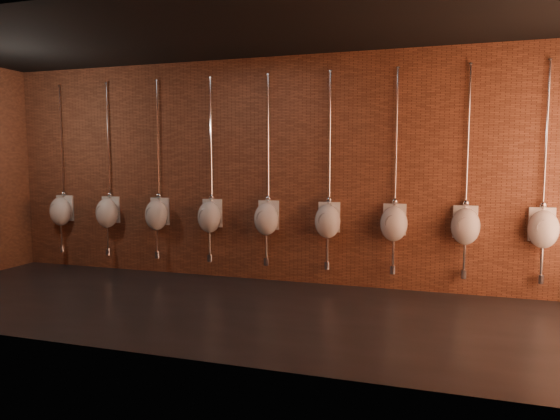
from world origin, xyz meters
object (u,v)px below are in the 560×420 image
Objects in this scene: urinal_3 at (210,216)px; urinal_8 at (543,228)px; urinal_1 at (107,212)px; urinal_5 at (328,220)px; urinal_4 at (267,218)px; urinal_6 at (394,222)px; urinal_7 at (465,225)px; urinal_0 at (61,210)px; urinal_2 at (157,214)px.

urinal_3 is 4.45m from urinal_8.
urinal_5 is (3.56, 0.00, 0.00)m from urinal_1.
urinal_4 and urinal_8 have the same top height.
urinal_6 is 1.78m from urinal_8.
urinal_4 is 1.00× the size of urinal_7.
urinal_0 and urinal_1 have the same top height.
urinal_6 is at bearing 0.00° from urinal_0.
urinal_0 is at bearing 180.00° from urinal_6.
urinal_7 is at bearing 0.00° from urinal_5.
urinal_0 and urinal_5 have the same top height.
urinal_4 is at bearing 0.00° from urinal_0.
urinal_2 is at bearing 0.00° from urinal_0.
urinal_1 is at bearing 180.00° from urinal_6.
urinal_1 and urinal_6 have the same top height.
urinal_2 is 3.56m from urinal_6.
urinal_2 is 0.89m from urinal_3.
urinal_1 is (0.89, 0.00, 0.00)m from urinal_0.
urinal_3 is at bearing 180.00° from urinal_4.
urinal_2 is at bearing 180.00° from urinal_6.
urinal_8 is at bearing 0.00° from urinal_4.
urinal_5 is at bearing 0.00° from urinal_4.
urinal_3 is 0.89m from urinal_4.
urinal_3 is at bearing 0.00° from urinal_1.
urinal_0 is at bearing 180.00° from urinal_3.
urinal_5 is 1.78m from urinal_7.
urinal_7 is at bearing 0.00° from urinal_1.
urinal_0 is at bearing 180.00° from urinal_5.
urinal_0 is 1.00× the size of urinal_3.
urinal_6 and urinal_7 have the same top height.
urinal_6 is 0.89m from urinal_7.
urinal_6 is (1.78, 0.00, 0.00)m from urinal_4.
urinal_5 is (4.45, 0.00, 0.00)m from urinal_0.
urinal_1 is 1.00× the size of urinal_5.
urinal_7 is (4.45, 0.00, 0.00)m from urinal_2.
urinal_1 is at bearing 180.00° from urinal_3.
urinal_6 is at bearing 0.00° from urinal_3.
urinal_8 is at bearing 0.00° from urinal_1.
urinal_2 and urinal_4 have the same top height.
urinal_7 is at bearing 0.00° from urinal_0.
urinal_0 is 1.00× the size of urinal_6.
urinal_8 is (3.56, 0.00, 0.00)m from urinal_4.
urinal_1 is 6.23m from urinal_8.
urinal_7 is at bearing 0.00° from urinal_4.
urinal_1 is 1.00× the size of urinal_6.
urinal_3 is 1.78m from urinal_5.
urinal_5 and urinal_7 have the same top height.
urinal_0 is 5.34m from urinal_6.
urinal_0 is at bearing 180.00° from urinal_1.
urinal_0 is 2.67m from urinal_3.
urinal_4 is 2.67m from urinal_7.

